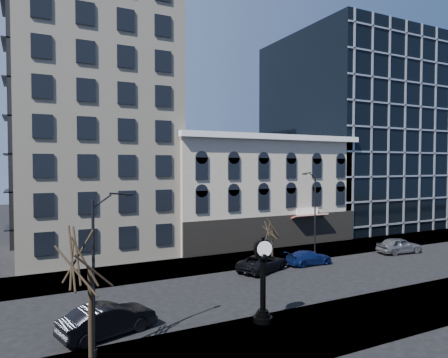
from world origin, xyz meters
TOP-DOWN VIEW (x-y plane):
  - ground at (0.00, 0.00)m, footprint 160.00×160.00m
  - sidewalk_far at (0.00, 8.00)m, footprint 160.00×6.00m
  - sidewalk_near at (0.00, -8.00)m, footprint 160.00×6.00m
  - cream_tower at (-6.11, 18.88)m, footprint 15.90×15.40m
  - victorian_row at (12.00, 15.89)m, footprint 22.60×11.19m
  - glass_office at (32.00, 20.91)m, footprint 20.00×20.15m
  - street_clock at (-0.51, -6.00)m, footprint 1.13×1.13m
  - street_lamp_near at (-9.30, -5.81)m, footprint 1.96×0.86m
  - street_lamp_far at (12.65, 5.92)m, footprint 2.12×0.92m
  - bare_tree_near at (-10.17, -7.23)m, footprint 4.16×4.16m
  - bare_tree_far at (8.35, 6.40)m, footprint 2.59×2.59m
  - car_near_b at (-8.77, -3.58)m, footprint 5.45×3.17m
  - car_far_a at (5.61, 3.72)m, footprint 5.79×4.32m
  - car_far_b at (10.58, 3.69)m, footprint 4.55×1.94m
  - car_far_c at (21.96, 3.31)m, footprint 4.99×2.44m

SIDE VIEW (x-z plane):
  - ground at x=0.00m, z-range 0.00..0.00m
  - sidewalk_far at x=0.00m, z-range 0.00..0.12m
  - sidewalk_near at x=0.00m, z-range 0.00..0.12m
  - car_far_b at x=10.58m, z-range 0.00..1.31m
  - car_far_a at x=5.61m, z-range 0.00..1.46m
  - car_far_c at x=21.96m, z-range 0.00..1.64m
  - car_near_b at x=-8.77m, z-range 0.00..1.70m
  - street_clock at x=-0.51m, z-range -0.12..4.85m
  - bare_tree_far at x=8.35m, z-range 1.25..5.69m
  - bare_tree_near at x=-10.17m, z-range 1.94..9.08m
  - victorian_row at x=12.00m, z-range -0.25..12.25m
  - street_lamp_near at x=-9.30m, z-range 2.12..9.96m
  - street_lamp_far at x=12.65m, z-range 2.28..10.78m
  - glass_office at x=32.00m, z-range 0.00..28.00m
  - cream_tower at x=-6.11m, z-range -1.93..40.57m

